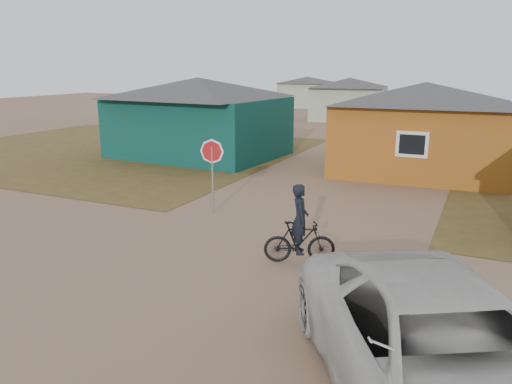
# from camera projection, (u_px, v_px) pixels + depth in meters

# --- Properties ---
(ground) EXTENTS (120.00, 120.00, 0.00)m
(ground) POSITION_uv_depth(u_px,v_px,m) (212.00, 283.00, 10.77)
(ground) COLOR #86634D
(grass_nw) EXTENTS (20.00, 18.00, 0.00)m
(grass_nw) POSITION_uv_depth(u_px,v_px,m) (111.00, 150.00, 27.93)
(grass_nw) COLOR brown
(grass_nw) RESTS_ON ground
(house_teal) EXTENTS (8.93, 7.08, 4.00)m
(house_teal) POSITION_uv_depth(u_px,v_px,m) (199.00, 116.00, 25.61)
(house_teal) COLOR #09352F
(house_teal) RESTS_ON ground
(house_yellow) EXTENTS (7.72, 6.76, 3.90)m
(house_yellow) POSITION_uv_depth(u_px,v_px,m) (423.00, 127.00, 21.56)
(house_yellow) COLOR #985317
(house_yellow) RESTS_ON ground
(house_pale_west) EXTENTS (7.04, 6.15, 3.60)m
(house_pale_west) POSITION_uv_depth(u_px,v_px,m) (349.00, 98.00, 42.66)
(house_pale_west) COLOR #9CA991
(house_pale_west) RESTS_ON ground
(house_pale_north) EXTENTS (6.28, 5.81, 3.40)m
(house_pale_north) POSITION_uv_depth(u_px,v_px,m) (307.00, 92.00, 56.50)
(house_pale_north) COLOR #9CA991
(house_pale_north) RESTS_ON ground
(stop_sign) EXTENTS (0.76, 0.21, 2.37)m
(stop_sign) POSITION_uv_depth(u_px,v_px,m) (212.00, 159.00, 15.50)
(stop_sign) COLOR gray
(stop_sign) RESTS_ON ground
(cyclist) EXTENTS (1.74, 1.13, 1.91)m
(cyclist) POSITION_uv_depth(u_px,v_px,m) (300.00, 234.00, 11.75)
(cyclist) COLOR black
(cyclist) RESTS_ON ground
(vehicle) EXTENTS (5.72, 6.96, 1.76)m
(vehicle) POSITION_uv_depth(u_px,v_px,m) (445.00, 357.00, 6.46)
(vehicle) COLOR beige
(vehicle) RESTS_ON ground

